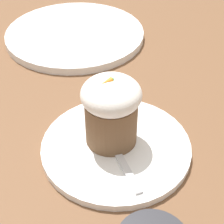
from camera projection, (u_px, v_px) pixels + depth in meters
The scene contains 5 objects.
ground_plane at pixel (116, 150), 0.54m from camera, with size 4.00×4.00×0.00m, color brown.
dessert_plate at pixel (116, 147), 0.54m from camera, with size 0.22×0.22×0.01m.
carrot_cake at pixel (112, 109), 0.51m from camera, with size 0.08×0.08×0.11m.
spoon at pixel (115, 147), 0.53m from camera, with size 0.05×0.12×0.01m.
side_plate at pixel (75, 34), 0.80m from camera, with size 0.29×0.29×0.02m.
Camera 1 is at (0.21, 0.32, 0.39)m, focal length 60.00 mm.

